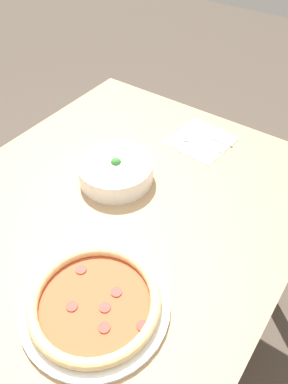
% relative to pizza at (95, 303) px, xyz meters
% --- Properties ---
extents(ground_plane, '(8.00, 8.00, 0.00)m').
position_rel_pizza_xyz_m(ground_plane, '(0.20, 0.16, -0.79)').
color(ground_plane, '#4C4238').
extents(dining_table, '(1.32, 0.99, 0.77)m').
position_rel_pizza_xyz_m(dining_table, '(0.20, 0.16, -0.11)').
color(dining_table, tan).
rests_on(dining_table, ground_plane).
extents(pizza, '(0.34, 0.34, 0.04)m').
position_rel_pizza_xyz_m(pizza, '(0.00, 0.00, 0.00)').
color(pizza, white).
rests_on(pizza, dining_table).
extents(bowl, '(0.23, 0.23, 0.08)m').
position_rel_pizza_xyz_m(bowl, '(0.37, 0.23, 0.02)').
color(bowl, white).
rests_on(bowl, dining_table).
extents(napkin, '(0.21, 0.21, 0.00)m').
position_rel_pizza_xyz_m(napkin, '(0.69, 0.11, -0.02)').
color(napkin, white).
rests_on(napkin, dining_table).
extents(fork, '(0.03, 0.18, 0.00)m').
position_rel_pizza_xyz_m(fork, '(0.66, 0.11, -0.01)').
color(fork, silver).
rests_on(fork, napkin).
extents(knife, '(0.03, 0.21, 0.01)m').
position_rel_pizza_xyz_m(knife, '(0.71, 0.10, -0.01)').
color(knife, silver).
rests_on(knife, napkin).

